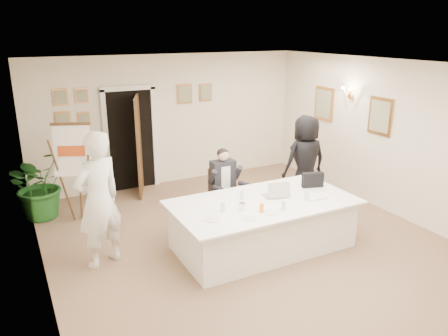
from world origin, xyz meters
TOP-DOWN VIEW (x-y plane):
  - floor at (0.00, 0.00)m, footprint 7.00×7.00m
  - ceiling at (0.00, 0.00)m, footprint 6.00×7.00m
  - wall_back at (0.00, 3.50)m, footprint 6.00×0.10m
  - wall_left at (-3.00, 0.00)m, footprint 0.10×7.00m
  - wall_right at (3.00, 0.00)m, footprint 0.10×7.00m
  - doorway at (-0.88, 3.32)m, footprint 1.14×0.86m
  - pictures_back_wall at (-0.80, 3.47)m, footprint 3.40×0.06m
  - pictures_right_wall at (2.97, 1.20)m, footprint 0.06×2.20m
  - wall_sconce at (2.90, 1.20)m, footprint 0.20×0.30m
  - conference_table at (0.14, -0.12)m, footprint 2.82×1.50m
  - seated_man at (0.07, 1.07)m, footprint 0.71×0.74m
  - flip_chart at (-2.24, 2.21)m, footprint 0.63×0.49m
  - standing_man at (-2.20, 0.50)m, footprint 0.86×0.74m
  - standing_woman at (1.80, 1.03)m, footprint 0.90×0.62m
  - potted_palm at (-2.80, 2.72)m, footprint 1.49×1.43m
  - laptop at (0.41, -0.01)m, footprint 0.43×0.45m
  - laptop_bag at (1.20, 0.04)m, footprint 0.37×0.19m
  - paper_stack at (0.93, -0.38)m, footprint 0.32×0.23m
  - plate_left at (-0.85, -0.37)m, footprint 0.24×0.24m
  - plate_mid at (-0.37, -0.58)m, footprint 0.22×0.22m
  - plate_near at (0.00, -0.54)m, footprint 0.26×0.26m
  - glass_a at (-0.59, -0.18)m, footprint 0.07×0.07m
  - glass_b at (0.21, -0.54)m, footprint 0.07×0.07m
  - glass_c at (0.74, -0.39)m, footprint 0.08×0.08m
  - glass_d at (-0.11, 0.10)m, footprint 0.07×0.07m
  - oj_glass at (-0.11, -0.46)m, footprint 0.07×0.07m
  - steel_jug at (-0.32, -0.26)m, footprint 0.10×0.10m

SIDE VIEW (x-z plane):
  - floor at x=0.00m, z-range 0.00..0.00m
  - conference_table at x=0.14m, z-range 0.01..0.78m
  - potted_palm at x=-2.80m, z-range 0.00..1.28m
  - seated_man at x=0.07m, z-range 0.00..1.34m
  - plate_left at x=-0.85m, z-range 0.78..0.79m
  - plate_mid at x=-0.37m, z-range 0.78..0.79m
  - plate_near at x=0.00m, z-range 0.78..0.79m
  - paper_stack at x=0.93m, z-range 0.78..0.81m
  - flip_chart at x=-2.24m, z-range -0.06..1.70m
  - steel_jug at x=-0.32m, z-range 0.78..0.89m
  - oj_glass at x=-0.11m, z-range 0.78..0.91m
  - glass_a at x=-0.59m, z-range 0.77..0.92m
  - glass_b at x=0.21m, z-range 0.77..0.92m
  - glass_c at x=0.74m, z-range 0.77..0.92m
  - glass_d at x=-0.11m, z-range 0.77..0.92m
  - standing_woman at x=1.80m, z-range 0.00..1.77m
  - laptop_bag at x=1.20m, z-range 0.77..1.02m
  - laptop at x=0.41m, z-range 0.77..1.05m
  - standing_man at x=-2.20m, z-range 0.00..1.99m
  - doorway at x=-0.88m, z-range -0.06..2.14m
  - wall_back at x=0.00m, z-range 0.00..2.80m
  - wall_left at x=-3.00m, z-range 0.00..2.80m
  - wall_right at x=3.00m, z-range 0.00..2.80m
  - pictures_right_wall at x=2.97m, z-range 1.35..2.15m
  - pictures_back_wall at x=-0.80m, z-range 1.45..2.25m
  - wall_sconce at x=2.90m, z-range 1.98..2.22m
  - ceiling at x=0.00m, z-range 2.79..2.81m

